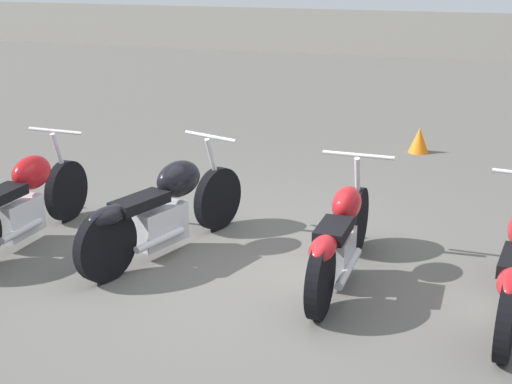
{
  "coord_description": "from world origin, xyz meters",
  "views": [
    {
      "loc": [
        1.9,
        -5.59,
        2.7
      ],
      "look_at": [
        0.0,
        0.23,
        0.65
      ],
      "focal_mm": 50.0,
      "sensor_mm": 36.0,
      "label": 1
    }
  ],
  "objects_px": {
    "motorcycle_slot_1": "(21,202)",
    "motorcycle_slot_3": "(340,238)",
    "motorcycle_slot_2": "(164,209)",
    "traffic_cone_near": "(419,140)"
  },
  "relations": [
    {
      "from": "motorcycle_slot_1",
      "to": "motorcycle_slot_2",
      "type": "height_order",
      "value": "motorcycle_slot_2"
    },
    {
      "from": "motorcycle_slot_1",
      "to": "traffic_cone_near",
      "type": "height_order",
      "value": "motorcycle_slot_1"
    },
    {
      "from": "motorcycle_slot_1",
      "to": "motorcycle_slot_3",
      "type": "bearing_deg",
      "value": 4.52
    },
    {
      "from": "traffic_cone_near",
      "to": "motorcycle_slot_2",
      "type": "bearing_deg",
      "value": -113.27
    },
    {
      "from": "motorcycle_slot_2",
      "to": "traffic_cone_near",
      "type": "height_order",
      "value": "motorcycle_slot_2"
    },
    {
      "from": "motorcycle_slot_1",
      "to": "motorcycle_slot_3",
      "type": "xyz_separation_m",
      "value": [
        3.09,
        0.12,
        -0.03
      ]
    },
    {
      "from": "motorcycle_slot_2",
      "to": "traffic_cone_near",
      "type": "relative_size",
      "value": 5.91
    },
    {
      "from": "traffic_cone_near",
      "to": "motorcycle_slot_1",
      "type": "bearing_deg",
      "value": -125.35
    },
    {
      "from": "motorcycle_slot_2",
      "to": "motorcycle_slot_3",
      "type": "relative_size",
      "value": 1.04
    },
    {
      "from": "motorcycle_slot_1",
      "to": "motorcycle_slot_3",
      "type": "height_order",
      "value": "motorcycle_slot_1"
    }
  ]
}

